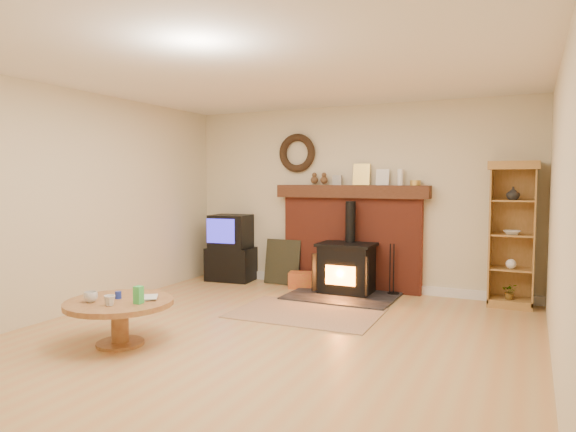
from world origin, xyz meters
The scene contains 11 objects.
ground centered at (0.00, 0.00, 0.00)m, with size 5.50×5.50×0.00m, color tan.
room_shell centered at (-0.02, 0.09, 1.72)m, with size 5.02×5.52×2.61m.
chimney_breast centered at (0.00, 2.67, 0.80)m, with size 2.20×0.22×1.78m.
wood_stove centered at (0.07, 2.27, 0.34)m, with size 1.40×1.00×1.26m.
area_rug centered at (-0.03, 1.15, 0.01)m, with size 1.67×1.15×0.01m, color brown.
tv_unit centered at (-1.87, 2.47, 0.49)m, with size 0.74×0.55×1.02m.
curio_cabinet centered at (2.10, 2.55, 0.89)m, with size 0.57×0.41×1.78m.
firelog_box centered at (-0.63, 2.40, 0.12)m, with size 0.37×0.23×0.23m, color orange.
leaning_painting centered at (-1.02, 2.55, 0.33)m, with size 0.56×0.03×0.67m, color black.
fire_tools centered at (0.66, 2.50, 0.11)m, with size 0.16×0.16×0.70m.
coffee_table centered at (-1.16, -0.65, 0.35)m, with size 1.00×1.00×0.59m.
Camera 1 is at (2.31, -4.25, 1.55)m, focal length 32.00 mm.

